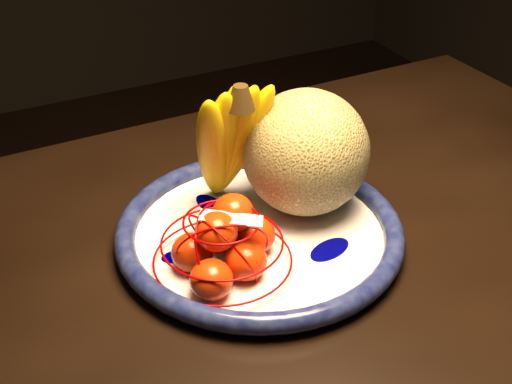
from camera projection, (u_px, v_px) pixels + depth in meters
name	position (u px, v px, depth m)	size (l,w,h in m)	color
fruit_bowl	(259.00, 233.00, 0.90)	(0.36, 0.36, 0.03)	white
cantaloupe	(306.00, 152.00, 0.91)	(0.16, 0.16, 0.16)	olive
banana_bunch	(227.00, 138.00, 0.90)	(0.14, 0.13, 0.20)	yellow
mandarin_bag	(224.00, 244.00, 0.83)	(0.22, 0.22, 0.10)	red
price_tag	(231.00, 218.00, 0.81)	(0.07, 0.03, 0.00)	white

